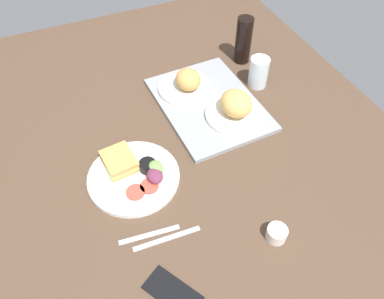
{
  "coord_description": "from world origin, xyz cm",
  "views": [
    {
      "loc": [
        72.03,
        -27.58,
        92.8
      ],
      "look_at": [
        2.0,
        3.0,
        4.0
      ],
      "focal_mm": 34.85,
      "sensor_mm": 36.0,
      "label": 1
    }
  ],
  "objects_px": {
    "bread_plate_near": "(187,83)",
    "cell_phone": "(173,292)",
    "bread_plate_far": "(235,107)",
    "espresso_cup": "(277,234)",
    "plate_with_salad": "(134,173)",
    "soda_bottle": "(243,40)",
    "knife": "(167,238)",
    "drinking_glass": "(259,72)",
    "serving_tray": "(209,104)",
    "fork": "(149,235)"
  },
  "relations": [
    {
      "from": "fork",
      "to": "knife",
      "type": "relative_size",
      "value": 0.89
    },
    {
      "from": "bread_plate_near",
      "to": "cell_phone",
      "type": "bearing_deg",
      "value": -25.79
    },
    {
      "from": "knife",
      "to": "bread_plate_near",
      "type": "bearing_deg",
      "value": 65.09
    },
    {
      "from": "drinking_glass",
      "to": "bread_plate_far",
      "type": "bearing_deg",
      "value": -51.59
    },
    {
      "from": "serving_tray",
      "to": "bread_plate_near",
      "type": "height_order",
      "value": "bread_plate_near"
    },
    {
      "from": "bread_plate_far",
      "to": "plate_with_salad",
      "type": "height_order",
      "value": "bread_plate_far"
    },
    {
      "from": "plate_with_salad",
      "to": "espresso_cup",
      "type": "height_order",
      "value": "plate_with_salad"
    },
    {
      "from": "drinking_glass",
      "to": "soda_bottle",
      "type": "relative_size",
      "value": 0.62
    },
    {
      "from": "serving_tray",
      "to": "cell_phone",
      "type": "height_order",
      "value": "serving_tray"
    },
    {
      "from": "bread_plate_near",
      "to": "knife",
      "type": "height_order",
      "value": "bread_plate_near"
    },
    {
      "from": "drinking_glass",
      "to": "fork",
      "type": "distance_m",
      "value": 0.74
    },
    {
      "from": "bread_plate_far",
      "to": "drinking_glass",
      "type": "relative_size",
      "value": 1.72
    },
    {
      "from": "plate_with_salad",
      "to": "cell_phone",
      "type": "xyz_separation_m",
      "value": [
        0.38,
        -0.02,
        -0.01
      ]
    },
    {
      "from": "drinking_glass",
      "to": "fork",
      "type": "height_order",
      "value": "drinking_glass"
    },
    {
      "from": "knife",
      "to": "serving_tray",
      "type": "bearing_deg",
      "value": 56.13
    },
    {
      "from": "plate_with_salad",
      "to": "cell_phone",
      "type": "height_order",
      "value": "plate_with_salad"
    },
    {
      "from": "espresso_cup",
      "to": "fork",
      "type": "bearing_deg",
      "value": -114.63
    },
    {
      "from": "bread_plate_far",
      "to": "espresso_cup",
      "type": "height_order",
      "value": "bread_plate_far"
    },
    {
      "from": "bread_plate_far",
      "to": "drinking_glass",
      "type": "bearing_deg",
      "value": 128.41
    },
    {
      "from": "knife",
      "to": "bread_plate_far",
      "type": "bearing_deg",
      "value": 44.68
    },
    {
      "from": "plate_with_salad",
      "to": "soda_bottle",
      "type": "xyz_separation_m",
      "value": [
        -0.4,
        0.59,
        0.08
      ]
    },
    {
      "from": "drinking_glass",
      "to": "bread_plate_near",
      "type": "bearing_deg",
      "value": -102.87
    },
    {
      "from": "bread_plate_far",
      "to": "serving_tray",
      "type": "bearing_deg",
      "value": -151.39
    },
    {
      "from": "plate_with_salad",
      "to": "espresso_cup",
      "type": "distance_m",
      "value": 0.45
    },
    {
      "from": "plate_with_salad",
      "to": "drinking_glass",
      "type": "height_order",
      "value": "drinking_glass"
    },
    {
      "from": "drinking_glass",
      "to": "soda_bottle",
      "type": "height_order",
      "value": "soda_bottle"
    },
    {
      "from": "bread_plate_far",
      "to": "espresso_cup",
      "type": "relative_size",
      "value": 3.59
    },
    {
      "from": "soda_bottle",
      "to": "serving_tray",
      "type": "bearing_deg",
      "value": -50.85
    },
    {
      "from": "bread_plate_far",
      "to": "plate_with_salad",
      "type": "xyz_separation_m",
      "value": [
        0.1,
        -0.4,
        -0.04
      ]
    },
    {
      "from": "bread_plate_far",
      "to": "cell_phone",
      "type": "relative_size",
      "value": 1.39
    },
    {
      "from": "drinking_glass",
      "to": "soda_bottle",
      "type": "distance_m",
      "value": 0.17
    },
    {
      "from": "bread_plate_near",
      "to": "bread_plate_far",
      "type": "distance_m",
      "value": 0.22
    },
    {
      "from": "soda_bottle",
      "to": "espresso_cup",
      "type": "relative_size",
      "value": 3.37
    },
    {
      "from": "plate_with_salad",
      "to": "bread_plate_near",
      "type": "bearing_deg",
      "value": 134.49
    },
    {
      "from": "espresso_cup",
      "to": "bread_plate_near",
      "type": "bearing_deg",
      "value": 178.87
    },
    {
      "from": "soda_bottle",
      "to": "knife",
      "type": "relative_size",
      "value": 0.99
    },
    {
      "from": "bread_plate_near",
      "to": "cell_phone",
      "type": "height_order",
      "value": "bread_plate_near"
    },
    {
      "from": "plate_with_salad",
      "to": "knife",
      "type": "bearing_deg",
      "value": 3.83
    },
    {
      "from": "plate_with_salad",
      "to": "soda_bottle",
      "type": "relative_size",
      "value": 1.49
    },
    {
      "from": "bread_plate_far",
      "to": "fork",
      "type": "relative_size",
      "value": 1.18
    },
    {
      "from": "serving_tray",
      "to": "espresso_cup",
      "type": "bearing_deg",
      "value": -6.02
    },
    {
      "from": "bread_plate_near",
      "to": "bread_plate_far",
      "type": "height_order",
      "value": "bread_plate_far"
    },
    {
      "from": "plate_with_salad",
      "to": "knife",
      "type": "xyz_separation_m",
      "value": [
        0.24,
        0.02,
        -0.01
      ]
    },
    {
      "from": "serving_tray",
      "to": "plate_with_salad",
      "type": "relative_size",
      "value": 1.6
    },
    {
      "from": "plate_with_salad",
      "to": "cell_phone",
      "type": "bearing_deg",
      "value": -3.62
    },
    {
      "from": "espresso_cup",
      "to": "knife",
      "type": "bearing_deg",
      "value": -112.59
    },
    {
      "from": "drinking_glass",
      "to": "knife",
      "type": "bearing_deg",
      "value": -49.52
    },
    {
      "from": "serving_tray",
      "to": "bread_plate_far",
      "type": "relative_size",
      "value": 2.24
    },
    {
      "from": "bread_plate_near",
      "to": "soda_bottle",
      "type": "distance_m",
      "value": 0.31
    },
    {
      "from": "drinking_glass",
      "to": "espresso_cup",
      "type": "xyz_separation_m",
      "value": [
        0.59,
        -0.28,
        -0.04
      ]
    }
  ]
}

